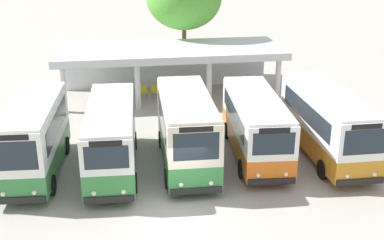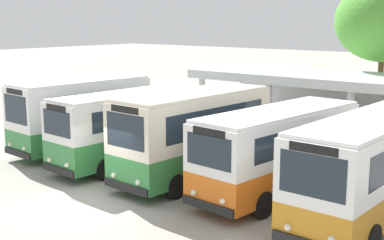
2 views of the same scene
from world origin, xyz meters
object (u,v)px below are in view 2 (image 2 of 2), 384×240
city_bus_middle_cream (194,132)px  city_bus_fourth_amber (279,148)px  city_bus_fifth_blue (370,165)px  waiting_chair_middle_seat (318,126)px  waiting_chair_fourth_seat (330,128)px  waiting_chair_end_by_column (294,123)px  city_bus_second_in_row (131,125)px  waiting_chair_second_from_end (306,124)px  waiting_chair_fifth_seat (342,130)px  city_bus_nearest_orange (82,112)px

city_bus_middle_cream → city_bus_fourth_amber: size_ratio=0.94×
city_bus_fifth_blue → waiting_chair_middle_seat: 12.80m
city_bus_middle_cream → waiting_chair_fourth_seat: city_bus_middle_cream is taller
city_bus_middle_cream → waiting_chair_end_by_column: city_bus_middle_cream is taller
city_bus_fourth_amber → waiting_chair_middle_seat: 10.79m
city_bus_second_in_row → waiting_chair_second_from_end: 11.16m
city_bus_second_in_row → waiting_chair_fifth_seat: size_ratio=9.01×
city_bus_nearest_orange → city_bus_fifth_blue: bearing=-0.4°
city_bus_fourth_amber → waiting_chair_fourth_seat: bearing=105.2°
city_bus_second_in_row → city_bus_fifth_blue: size_ratio=0.98×
waiting_chair_end_by_column → city_bus_fifth_blue: bearing=-51.3°
city_bus_fifth_blue → waiting_chair_fourth_seat: 12.36m
city_bus_fourth_amber → waiting_chair_middle_seat: (-3.49, 10.14, -1.21)m
city_bus_middle_cream → waiting_chair_fourth_seat: (0.80, 10.62, -1.41)m
waiting_chair_fifth_seat → waiting_chair_end_by_column: bearing=178.7°
city_bus_fifth_blue → waiting_chair_fifth_seat: city_bus_fifth_blue is taller
city_bus_nearest_orange → waiting_chair_second_from_end: city_bus_nearest_orange is taller
waiting_chair_second_from_end → waiting_chair_fifth_seat: (2.22, -0.13, 0.00)m
city_bus_second_in_row → waiting_chair_fourth_seat: 11.52m
city_bus_fourth_amber → city_bus_fifth_blue: size_ratio=0.98×
city_bus_fourth_amber → waiting_chair_fifth_seat: city_bus_fourth_amber is taller
waiting_chair_middle_seat → city_bus_fourth_amber: bearing=-71.0°
city_bus_fourth_amber → city_bus_second_in_row: bearing=-175.8°
city_bus_fourth_amber → waiting_chair_end_by_column: size_ratio=9.10×
city_bus_nearest_orange → city_bus_fifth_blue: (14.17, -0.09, -0.08)m
city_bus_middle_cream → city_bus_nearest_orange: bearing=178.8°
city_bus_fifth_blue → waiting_chair_end_by_column: size_ratio=9.24×
city_bus_nearest_orange → waiting_chair_fourth_seat: bearing=53.0°
city_bus_fifth_blue → waiting_chair_middle_seat: size_ratio=9.24×
city_bus_middle_cream → waiting_chair_middle_seat: size_ratio=8.51×
city_bus_second_in_row → waiting_chair_fifth_seat: 11.80m
city_bus_nearest_orange → city_bus_second_in_row: size_ratio=0.91×
city_bus_nearest_orange → city_bus_fourth_amber: city_bus_nearest_orange is taller
city_bus_nearest_orange → city_bus_middle_cream: city_bus_middle_cream is taller
waiting_chair_end_by_column → waiting_chair_middle_seat: (1.48, 0.01, 0.00)m
city_bus_middle_cream → city_bus_fifth_blue: size_ratio=0.92×
waiting_chair_middle_seat → waiting_chair_fifth_seat: bearing=-2.8°
waiting_chair_fifth_seat → city_bus_second_in_row: bearing=-115.6°
waiting_chair_end_by_column → waiting_chair_second_from_end: 0.74m
waiting_chair_middle_seat → city_bus_middle_cream: bearing=-90.3°
waiting_chair_second_from_end → city_bus_fourth_amber: bearing=-67.5°
waiting_chair_end_by_column → waiting_chair_fourth_seat: bearing=-1.3°
waiting_chair_fifth_seat → waiting_chair_middle_seat: bearing=177.2°
city_bus_nearest_orange → waiting_chair_fourth_seat: city_bus_nearest_orange is taller
city_bus_fourth_amber → waiting_chair_fourth_seat: size_ratio=9.10×
city_bus_second_in_row → city_bus_fourth_amber: city_bus_second_in_row is taller
waiting_chair_end_by_column → waiting_chair_middle_seat: bearing=0.3°
city_bus_middle_cream → city_bus_fourth_amber: bearing=8.7°
city_bus_fourth_amber → waiting_chair_middle_seat: size_ratio=9.10×
city_bus_second_in_row → waiting_chair_fourth_seat: (4.34, 10.60, -1.25)m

